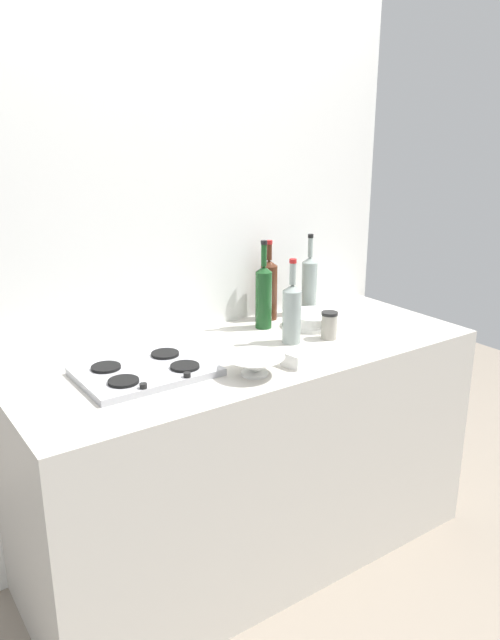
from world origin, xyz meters
The scene contains 12 objects.
ground_plane centered at (0.00, 0.00, 0.00)m, with size 6.00×6.00×0.00m, color gray.
counter_block centered at (0.00, 0.00, 0.45)m, with size 1.80×0.70×0.90m, color beige.
backsplash_panel centered at (0.00, 0.38, 1.23)m, with size 1.90×0.06×2.47m, color white.
stovetop_hob centered at (-0.43, 0.01, 0.91)m, with size 0.45×0.32×0.04m.
plate_stack centered at (0.39, 0.09, 0.93)m, with size 0.22×0.22×0.06m.
wine_bottle_leftmost centered at (0.18, -0.02, 1.02)m, with size 0.07×0.07×0.33m.
wine_bottle_mid_left centered at (0.49, 0.24, 1.04)m, with size 0.07×0.07×0.36m.
wine_bottle_mid_right centered at (0.29, 0.28, 1.04)m, with size 0.07×0.07×0.35m.
wine_bottle_rightmost centered at (0.20, 0.19, 1.04)m, with size 0.07×0.07×0.37m.
mixing_bowl centered at (-0.12, -0.20, 0.94)m, with size 0.21×0.21×0.07m.
butter_dish centered at (0.08, -0.22, 0.93)m, with size 0.15×0.08×0.05m, color white.
condiment_jar_front centered at (0.33, -0.07, 0.96)m, with size 0.07×0.07×0.11m.
Camera 1 is at (-1.25, -1.80, 1.72)m, focal length 34.69 mm.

